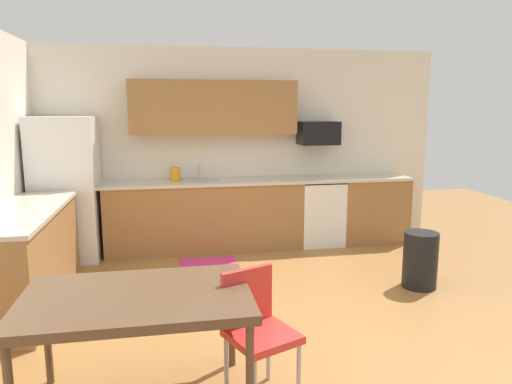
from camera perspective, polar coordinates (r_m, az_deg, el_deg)
name	(u,v)px	position (r m, az deg, el deg)	size (l,w,h in m)	color
ground_plane	(276,319)	(4.44, 2.47, -15.12)	(12.00, 12.00, 0.00)	#9E6B38
wall_back	(234,147)	(6.64, -2.64, 5.45)	(5.80, 0.10, 2.70)	silver
cabinet_run_back	(205,216)	(6.39, -6.16, -2.96)	(2.59, 0.60, 0.90)	olive
cabinet_run_back_right	(370,210)	(6.98, 13.67, -2.08)	(0.96, 0.60, 0.90)	olive
cabinet_run_left	(27,259)	(5.11, -26.00, -7.32)	(0.60, 2.00, 0.90)	olive
countertop_back	(238,181)	(6.35, -2.17, 1.33)	(4.80, 0.64, 0.04)	beige
countertop_left	(22,212)	(5.00, -26.42, -2.16)	(0.64, 2.00, 0.04)	beige
upper_cabinets_back	(214,107)	(6.37, -5.12, 10.17)	(2.20, 0.34, 0.70)	olive
refrigerator	(66,189)	(6.33, -21.95, 0.34)	(0.76, 0.70, 1.79)	white
oven_range	(319,211)	(6.70, 7.59, -2.34)	(0.60, 0.60, 0.91)	white
microwave	(318,133)	(6.65, 7.54, 7.08)	(0.54, 0.36, 0.32)	black
sink_basin	(200,185)	(6.30, -6.74, 0.83)	(0.48, 0.40, 0.14)	#A5A8AD
sink_faucet	(199,171)	(6.46, -6.88, 2.48)	(0.02, 0.02, 0.24)	#B2B5BA
dining_table	(137,304)	(3.08, -14.18, -12.94)	(1.40, 0.90, 0.77)	brown
chair_near_table	(256,324)	(3.19, 0.01, -15.66)	(0.52, 0.52, 0.85)	red
trash_bin	(420,260)	(5.36, 19.23, -7.75)	(0.36, 0.36, 0.60)	black
floor_mat	(208,264)	(5.89, -5.78, -8.61)	(0.70, 0.50, 0.01)	#CC3372
kettle	(175,175)	(6.32, -9.74, 2.06)	(0.14, 0.14, 0.20)	orange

